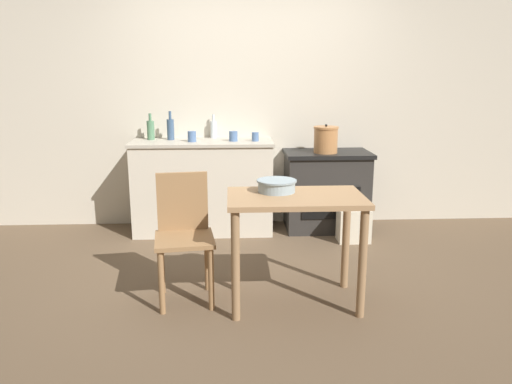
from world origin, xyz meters
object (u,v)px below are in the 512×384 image
chair (184,232)px  bottle_far_left (151,130)px  flour_sack (354,225)px  bottle_mid_left (214,129)px  cup_center_left (192,136)px  cup_center_right (233,136)px  mixing_bowl_large (277,185)px  bottle_left (171,129)px  stove (326,190)px  stock_pot (326,140)px  cup_center (255,137)px  work_table (295,217)px

chair → bottle_far_left: (-0.46, 1.68, 0.54)m
flour_sack → bottle_mid_left: bearing=154.9°
cup_center_left → cup_center_right: bearing=3.1°
mixing_bowl_large → bottle_mid_left: bottle_mid_left is taller
bottle_left → flour_sack: bearing=-16.1°
stove → chair: bearing=-129.7°
mixing_bowl_large → stock_pot: bearing=67.6°
bottle_left → cup_center_left: 0.28m
stove → cup_center: bearing=-175.4°
chair → cup_center: size_ratio=10.39×
work_table → chair: chair is taller
chair → bottle_mid_left: bottle_mid_left is taller
work_table → cup_center_left: cup_center_left is taller
bottle_mid_left → cup_center_left: bearing=-126.1°
flour_sack → stove: bearing=114.5°
bottle_far_left → cup_center_left: (0.42, -0.18, -0.05)m
stove → bottle_far_left: bearing=176.6°
flour_sack → chair: bearing=-142.6°
stock_pot → bottle_far_left: (-1.73, 0.18, 0.09)m
bottle_left → cup_center_right: 0.64m
stock_pot → bottle_mid_left: bearing=166.0°
bottle_far_left → cup_center: (1.04, -0.16, -0.06)m
cup_center_right → stove: bearing=3.2°
work_table → chair: 0.79m
bottle_mid_left → cup_center_left: 0.34m
bottle_left → cup_center_right: bottle_left is taller
stock_pot → bottle_far_left: size_ratio=1.08×
mixing_bowl_large → cup_center: cup_center is taller
bottle_mid_left → chair: bearing=-95.2°
flour_sack → stock_pot: (-0.23, 0.35, 0.78)m
flour_sack → cup_center_left: cup_center_left is taller
stove → flour_sack: (0.19, -0.42, -0.24)m
cup_center_left → bottle_mid_left: bearing=53.9°
flour_sack → cup_center: size_ratio=3.70×
chair → bottle_mid_left: bearing=77.7°
chair → stove: bearing=43.1°
stock_pot → work_table: bearing=-107.2°
cup_center_right → bottle_mid_left: bearing=128.4°
flour_sack → cup_center_left: 1.78m
stove → bottle_mid_left: (-1.14, 0.20, 0.61)m
stove → chair: 2.05m
chair → bottle_left: bearing=91.8°
cup_center → stock_pot: bearing=-1.3°
stock_pot → bottle_far_left: bottle_far_left is taller
mixing_bowl_large → cup_center_left: cup_center_left is taller
cup_center_left → cup_center: (0.62, 0.01, -0.01)m
stock_pot → flour_sack: bearing=-56.8°
flour_sack → cup_center_left: size_ratio=3.11×
chair → work_table: bearing=-16.3°
cup_center_right → chair: bearing=-103.4°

